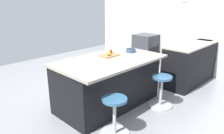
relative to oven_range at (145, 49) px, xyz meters
name	(u,v)px	position (x,y,z in m)	size (l,w,h in m)	color
ground_plane	(113,97)	(2.34, 0.92, -0.45)	(7.67, 7.67, 0.00)	gray
interior_partition_left	(183,17)	(-0.35, 0.92, 0.98)	(0.15, 5.90, 2.86)	silver
sink_cabinet	(199,59)	(0.00, 1.63, 0.02)	(2.56, 0.60, 1.21)	black
oven_range	(145,49)	(0.00, 0.00, 0.00)	(0.60, 0.61, 0.90)	#38383D
kitchen_island	(108,82)	(2.60, 1.05, 0.00)	(1.96, 1.15, 0.89)	black
stool_by_window	(161,92)	(1.98, 1.80, -0.17)	(0.44, 0.44, 0.59)	#B7B7BC
stool_middle	(114,118)	(3.22, 1.80, -0.17)	(0.44, 0.44, 0.59)	#B7B7BC
cutting_board	(109,55)	(2.45, 0.93, 0.46)	(0.36, 0.24, 0.02)	olive
apple_red	(111,51)	(2.34, 0.86, 0.50)	(0.07, 0.07, 0.07)	red
apple_yellow	(108,53)	(2.49, 0.95, 0.51)	(0.09, 0.09, 0.09)	gold
fruit_bowl	(131,50)	(1.95, 1.03, 0.49)	(0.19, 0.19, 0.07)	#334C6B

